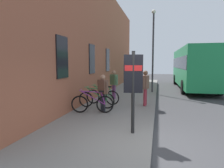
% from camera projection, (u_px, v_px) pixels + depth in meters
% --- Properties ---
extents(ground, '(60.00, 60.00, 0.00)m').
position_uv_depth(ground, '(175.00, 104.00, 10.76)').
color(ground, '#38383A').
extents(sidewalk_pavement, '(24.00, 3.50, 0.12)m').
position_uv_depth(sidewalk_pavement, '(129.00, 95.00, 13.32)').
color(sidewalk_pavement, gray).
rests_on(sidewalk_pavement, ground).
extents(station_facade, '(22.00, 0.65, 7.41)m').
position_uv_depth(station_facade, '(103.00, 42.00, 14.36)').
color(station_facade, '#9E563D').
rests_on(station_facade, ground).
extents(bicycle_under_window, '(0.52, 1.75, 0.97)m').
position_uv_depth(bicycle_under_window, '(93.00, 104.00, 8.30)').
color(bicycle_under_window, black).
rests_on(bicycle_under_window, sidewalk_pavement).
extents(bicycle_mid_rack, '(0.48, 1.77, 0.97)m').
position_uv_depth(bicycle_mid_rack, '(96.00, 99.00, 9.23)').
color(bicycle_mid_rack, black).
rests_on(bicycle_mid_rack, sidewalk_pavement).
extents(bicycle_end_of_row, '(0.48, 1.76, 0.97)m').
position_uv_depth(bicycle_end_of_row, '(103.00, 97.00, 10.04)').
color(bicycle_end_of_row, black).
rests_on(bicycle_end_of_row, sidewalk_pavement).
extents(transit_info_sign, '(0.17, 0.56, 2.40)m').
position_uv_depth(transit_info_sign, '(133.00, 79.00, 5.77)').
color(transit_info_sign, black).
rests_on(transit_info_sign, sidewalk_pavement).
extents(city_bus, '(10.51, 2.70, 3.35)m').
position_uv_depth(city_bus, '(194.00, 66.00, 16.92)').
color(city_bus, '#1E8C4C').
rests_on(city_bus, ground).
extents(pedestrian_near_bus, '(0.44, 0.51, 1.57)m').
position_uv_depth(pedestrian_near_bus, '(103.00, 89.00, 8.51)').
color(pedestrian_near_bus, '#26262D').
rests_on(pedestrian_near_bus, sidewalk_pavement).
extents(pedestrian_crossing_street, '(0.48, 0.51, 1.63)m').
position_uv_depth(pedestrian_crossing_street, '(114.00, 81.00, 11.61)').
color(pedestrian_crossing_street, '#723F72').
rests_on(pedestrian_crossing_street, sidewalk_pavement).
extents(pedestrian_by_facade, '(0.63, 0.34, 1.71)m').
position_uv_depth(pedestrian_by_facade, '(145.00, 84.00, 9.63)').
color(pedestrian_by_facade, maroon).
rests_on(pedestrian_by_facade, sidewalk_pavement).
extents(street_lamp, '(0.28, 0.28, 5.70)m').
position_uv_depth(street_lamp, '(153.00, 45.00, 13.94)').
color(street_lamp, '#333338').
rests_on(street_lamp, sidewalk_pavement).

